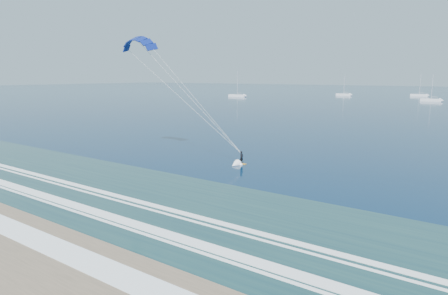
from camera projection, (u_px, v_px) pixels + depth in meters
name	position (u px, v px, depth m)	size (l,w,h in m)	color
ground	(52.00, 242.00, 27.33)	(900.00, 900.00, 0.00)	#082647
kitesurfer_rig	(186.00, 93.00, 52.54)	(19.41, 5.59, 17.52)	orange
sailboat_0	(237.00, 95.00, 212.39)	(10.04, 2.40, 13.47)	silver
sailboat_1	(344.00, 94.00, 223.53)	(8.25, 2.40, 11.39)	silver
sailboat_2	(419.00, 95.00, 216.74)	(8.77, 2.40, 11.82)	silver
sailboat_3	(431.00, 100.00, 174.29)	(8.28, 2.40, 11.55)	silver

